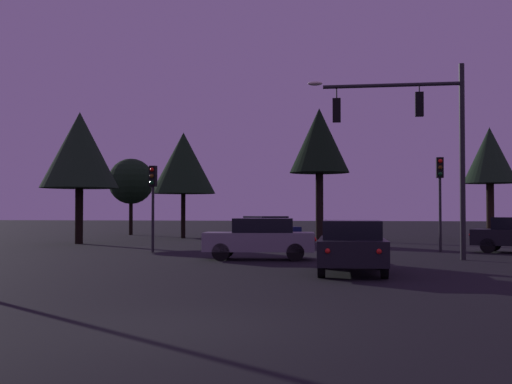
% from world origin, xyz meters
% --- Properties ---
extents(ground_plane, '(168.00, 168.00, 0.00)m').
position_xyz_m(ground_plane, '(0.00, 24.50, 0.00)').
color(ground_plane, black).
rests_on(ground_plane, ground).
extents(traffic_signal_mast_arm, '(5.75, 0.38, 7.20)m').
position_xyz_m(traffic_signal_mast_arm, '(4.96, 15.07, 4.82)').
color(traffic_signal_mast_arm, '#232326').
rests_on(traffic_signal_mast_arm, ground).
extents(traffic_light_corner_left, '(0.32, 0.36, 3.74)m').
position_xyz_m(traffic_light_corner_left, '(-6.05, 17.54, 2.67)').
color(traffic_light_corner_left, '#232326').
rests_on(traffic_light_corner_left, ground).
extents(traffic_light_corner_right, '(0.31, 0.36, 4.13)m').
position_xyz_m(traffic_light_corner_right, '(6.25, 19.75, 2.93)').
color(traffic_light_corner_right, '#232326').
rests_on(traffic_light_corner_right, ground).
extents(car_nearside_lane, '(1.98, 4.33, 1.52)m').
position_xyz_m(car_nearside_lane, '(2.55, 9.26, 0.80)').
color(car_nearside_lane, black).
rests_on(car_nearside_lane, ground).
extents(car_crossing_left, '(4.22, 2.08, 1.52)m').
position_xyz_m(car_crossing_left, '(-0.84, 14.13, 0.79)').
color(car_crossing_left, gray).
rests_on(car_crossing_left, ground).
extents(car_far_lane, '(3.86, 4.57, 1.52)m').
position_xyz_m(car_far_lane, '(-2.00, 23.93, 0.79)').
color(car_far_lane, '#0F1947').
rests_on(car_far_lane, ground).
extents(tree_behind_sign, '(3.39, 3.39, 5.69)m').
position_xyz_m(tree_behind_sign, '(-14.05, 37.16, 3.98)').
color(tree_behind_sign, black).
rests_on(tree_behind_sign, ground).
extents(tree_left_far, '(3.73, 3.73, 8.22)m').
position_xyz_m(tree_left_far, '(0.30, 31.33, 6.12)').
color(tree_left_far, black).
rests_on(tree_left_far, ground).
extents(tree_center_horizon, '(4.21, 4.21, 6.95)m').
position_xyz_m(tree_center_horizon, '(-8.64, 32.05, 4.92)').
color(tree_center_horizon, black).
rests_on(tree_center_horizon, ground).
extents(tree_right_cluster, '(3.31, 3.31, 7.06)m').
position_xyz_m(tree_right_cluster, '(10.88, 33.30, 5.22)').
color(tree_right_cluster, black).
rests_on(tree_right_cluster, ground).
extents(tree_lot_edge, '(4.24, 4.24, 7.19)m').
position_xyz_m(tree_lot_edge, '(-12.30, 24.05, 5.09)').
color(tree_lot_edge, black).
rests_on(tree_lot_edge, ground).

